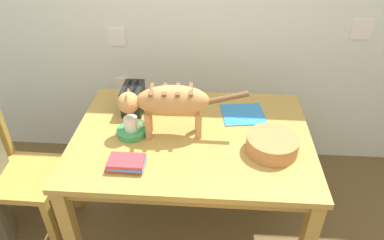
% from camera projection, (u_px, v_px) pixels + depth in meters
% --- Properties ---
extents(wall_rear, '(4.58, 0.11, 2.50)m').
position_uv_depth(wall_rear, '(192.00, 4.00, 2.47)').
color(wall_rear, silver).
rests_on(wall_rear, ground_plane).
extents(dining_table, '(1.36, 0.98, 0.76)m').
position_uv_depth(dining_table, '(192.00, 146.00, 2.10)').
color(dining_table, '#B48C3E').
rests_on(dining_table, ground_plane).
extents(cat, '(0.71, 0.17, 0.31)m').
position_uv_depth(cat, '(167.00, 102.00, 1.94)').
color(cat, tan).
rests_on(cat, dining_table).
extents(saucer_bowl, '(0.17, 0.17, 0.04)m').
position_uv_depth(saucer_bowl, '(132.00, 132.00, 2.05)').
color(saucer_bowl, '#3B954E').
rests_on(saucer_bowl, dining_table).
extents(coffee_mug, '(0.12, 0.08, 0.08)m').
position_uv_depth(coffee_mug, '(132.00, 123.00, 2.01)').
color(coffee_mug, white).
rests_on(coffee_mug, saucer_bowl).
extents(magazine, '(0.29, 0.27, 0.01)m').
position_uv_depth(magazine, '(243.00, 114.00, 2.22)').
color(magazine, '#2E81C7').
rests_on(magazine, dining_table).
extents(book_stack, '(0.20, 0.13, 0.05)m').
position_uv_depth(book_stack, '(126.00, 163.00, 1.81)').
color(book_stack, '#E14132').
rests_on(book_stack, dining_table).
extents(wicker_basket, '(0.28, 0.28, 0.09)m').
position_uv_depth(wicker_basket, '(272.00, 144.00, 1.90)').
color(wicker_basket, '#B37642').
rests_on(wicker_basket, dining_table).
extents(toaster, '(0.12, 0.20, 0.18)m').
position_uv_depth(toaster, '(133.00, 98.00, 2.22)').
color(toaster, black).
rests_on(toaster, dining_table).
extents(wooden_chair_near, '(0.43, 0.43, 0.95)m').
position_uv_depth(wooden_chair_near, '(19.00, 174.00, 2.20)').
color(wooden_chair_near, '#B8903B').
rests_on(wooden_chair_near, ground_plane).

